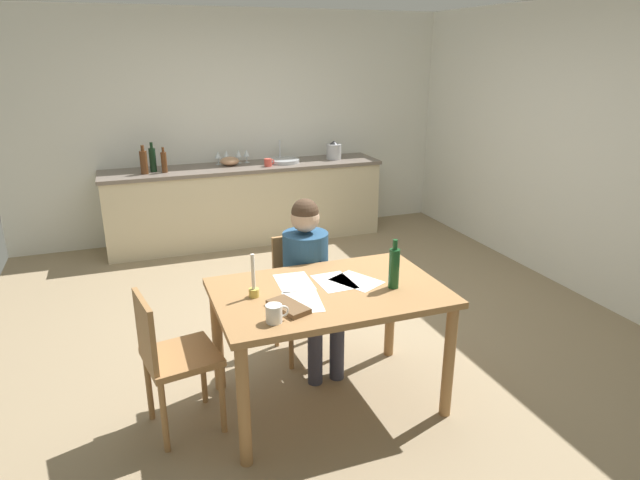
{
  "coord_description": "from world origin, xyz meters",
  "views": [
    {
      "loc": [
        -1.35,
        -3.92,
        2.15
      ],
      "look_at": [
        -0.04,
        -0.38,
        0.85
      ],
      "focal_mm": 30.99,
      "sensor_mm": 36.0,
      "label": 1
    }
  ],
  "objects": [
    {
      "name": "ground_plane",
      "position": [
        0.0,
        0.0,
        -0.02
      ],
      "size": [
        5.2,
        5.2,
        0.04
      ],
      "primitive_type": "cube",
      "color": "#937F60"
    },
    {
      "name": "wall_back",
      "position": [
        0.0,
        2.6,
        1.3
      ],
      "size": [
        5.2,
        0.12,
        2.6
      ],
      "primitive_type": "cube",
      "color": "silver",
      "rests_on": "ground"
    },
    {
      "name": "wall_right",
      "position": [
        2.6,
        0.0,
        1.3
      ],
      "size": [
        0.12,
        5.2,
        2.6
      ],
      "primitive_type": "cube",
      "color": "silver",
      "rests_on": "ground"
    },
    {
      "name": "kitchen_counter",
      "position": [
        0.0,
        2.24,
        0.45
      ],
      "size": [
        3.18,
        0.64,
        0.9
      ],
      "color": "beige",
      "rests_on": "ground"
    },
    {
      "name": "dining_table",
      "position": [
        -0.24,
        -1.08,
        0.67
      ],
      "size": [
        1.38,
        0.89,
        0.78
      ],
      "color": "#9E7042",
      "rests_on": "ground"
    },
    {
      "name": "chair_at_table",
      "position": [
        -0.19,
        -0.4,
        0.49
      ],
      "size": [
        0.41,
        0.41,
        0.87
      ],
      "color": "#9E7042",
      "rests_on": "ground"
    },
    {
      "name": "person_seated",
      "position": [
        -0.19,
        -0.55,
        0.68
      ],
      "size": [
        0.33,
        0.6,
        1.19
      ],
      "color": "navy",
      "rests_on": "ground"
    },
    {
      "name": "chair_side_empty",
      "position": [
        -1.19,
        -1.03,
        0.5
      ],
      "size": [
        0.46,
        0.46,
        0.88
      ],
      "color": "#9E7042",
      "rests_on": "ground"
    },
    {
      "name": "coffee_mug",
      "position": [
        -0.66,
        -1.37,
        0.83
      ],
      "size": [
        0.13,
        0.09,
        0.1
      ],
      "color": "white",
      "rests_on": "dining_table"
    },
    {
      "name": "candlestick",
      "position": [
        -0.69,
        -1.03,
        0.86
      ],
      "size": [
        0.06,
        0.06,
        0.27
      ],
      "color": "gold",
      "rests_on": "dining_table"
    },
    {
      "name": "book_magazine",
      "position": [
        -0.55,
        -1.25,
        0.8
      ],
      "size": [
        0.21,
        0.28,
        0.03
      ],
      "primitive_type": "cube",
      "rotation": [
        0.0,
        0.0,
        0.35
      ],
      "color": "brown",
      "rests_on": "dining_table"
    },
    {
      "name": "paper_letter",
      "position": [
        -0.17,
        -0.99,
        0.79
      ],
      "size": [
        0.22,
        0.3,
        0.0
      ],
      "primitive_type": "cube",
      "rotation": [
        0.0,
        0.0,
        0.04
      ],
      "color": "white",
      "rests_on": "dining_table"
    },
    {
      "name": "paper_bill",
      "position": [
        -0.45,
        -1.19,
        0.79
      ],
      "size": [
        0.25,
        0.33,
        0.0
      ],
      "primitive_type": "cube",
      "rotation": [
        0.0,
        0.0,
        -0.16
      ],
      "color": "white",
      "rests_on": "dining_table"
    },
    {
      "name": "paper_envelope",
      "position": [
        -0.04,
        -1.02,
        0.79
      ],
      "size": [
        0.32,
        0.36,
        0.0
      ],
      "primitive_type": "cube",
      "rotation": [
        0.0,
        0.0,
        0.49
      ],
      "color": "white",
      "rests_on": "dining_table"
    },
    {
      "name": "paper_receipt",
      "position": [
        -0.41,
        -0.9,
        0.79
      ],
      "size": [
        0.23,
        0.31,
        0.0
      ],
      "primitive_type": "cube",
      "rotation": [
        0.0,
        0.0,
        -0.06
      ],
      "color": "white",
      "rests_on": "dining_table"
    },
    {
      "name": "wine_bottle_on_table",
      "position": [
        0.14,
        -1.19,
        0.91
      ],
      "size": [
        0.06,
        0.06,
        0.31
      ],
      "color": "#194C23",
      "rests_on": "dining_table"
    },
    {
      "name": "sink_unit",
      "position": [
        0.47,
        2.24,
        0.92
      ],
      "size": [
        0.36,
        0.36,
        0.24
      ],
      "color": "#B2B7BC",
      "rests_on": "kitchen_counter"
    },
    {
      "name": "bottle_oil",
      "position": [
        -1.1,
        2.15,
        1.03
      ],
      "size": [
        0.08,
        0.08,
        0.31
      ],
      "color": "#593319",
      "rests_on": "kitchen_counter"
    },
    {
      "name": "bottle_vinegar",
      "position": [
        -1.0,
        2.24,
        1.03
      ],
      "size": [
        0.07,
        0.07,
        0.32
      ],
      "color": "black",
      "rests_on": "kitchen_counter"
    },
    {
      "name": "bottle_wine_red",
      "position": [
        -0.89,
        2.16,
        1.02
      ],
      "size": [
        0.06,
        0.06,
        0.27
      ],
      "color": "#593319",
      "rests_on": "kitchen_counter"
    },
    {
      "name": "mixing_bowl",
      "position": [
        -0.16,
        2.29,
        0.95
      ],
      "size": [
        0.22,
        0.22,
        0.1
      ],
      "primitive_type": "ellipsoid",
      "color": "tan",
      "rests_on": "kitchen_counter"
    },
    {
      "name": "stovetop_kettle",
      "position": [
        1.1,
        2.24,
        1.0
      ],
      "size": [
        0.18,
        0.18,
        0.22
      ],
      "color": "#B7BABF",
      "rests_on": "kitchen_counter"
    },
    {
      "name": "wine_glass_near_sink",
      "position": [
        0.06,
        2.39,
        1.01
      ],
      "size": [
        0.07,
        0.07,
        0.15
      ],
      "color": "silver",
      "rests_on": "kitchen_counter"
    },
    {
      "name": "wine_glass_by_kettle",
      "position": [
        -0.03,
        2.39,
        1.01
      ],
      "size": [
        0.07,
        0.07,
        0.15
      ],
      "color": "silver",
      "rests_on": "kitchen_counter"
    },
    {
      "name": "wine_glass_back_left",
      "position": [
        -0.17,
        2.39,
        1.01
      ],
      "size": [
        0.07,
        0.07,
        0.15
      ],
      "color": "silver",
      "rests_on": "kitchen_counter"
    },
    {
      "name": "wine_glass_back_right",
      "position": [
        -0.27,
        2.39,
        1.01
      ],
      "size": [
        0.07,
        0.07,
        0.15
      ],
      "color": "silver",
      "rests_on": "kitchen_counter"
    },
    {
      "name": "teacup_on_counter",
      "position": [
        0.24,
        2.09,
        0.94
      ],
      "size": [
        0.12,
        0.08,
        0.09
      ],
      "color": "#D84C3F",
      "rests_on": "kitchen_counter"
    }
  ]
}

